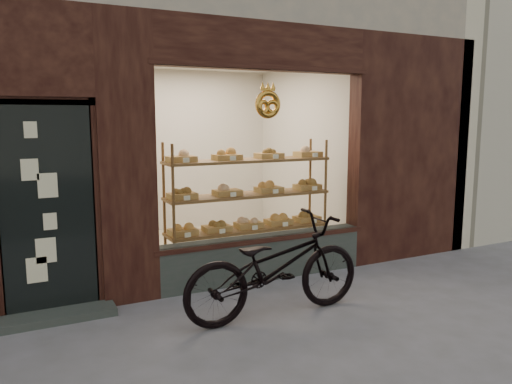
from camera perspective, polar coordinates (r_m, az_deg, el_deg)
ground at (r=4.45m, az=8.71°, el=-18.32°), size 90.00×90.00×0.00m
display_shelf at (r=6.51m, az=-0.86°, el=-1.61°), size 2.20×0.45×1.70m
bicycle at (r=5.07m, az=2.18°, el=-8.55°), size 1.96×0.70×1.03m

